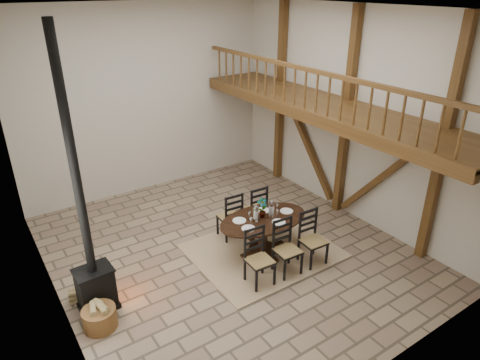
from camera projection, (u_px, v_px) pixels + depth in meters
ground at (228, 250)px, 9.50m from camera, size 8.00×8.00×0.00m
room_shell at (275, 110)px, 8.82m from camera, size 7.02×8.02×5.01m
rug at (263, 250)px, 9.46m from camera, size 3.00×2.50×0.02m
dining_table at (266, 236)px, 9.18m from camera, size 2.08×2.31×1.29m
wood_stove at (90, 257)px, 7.35m from camera, size 0.68×0.53×5.00m
log_basket at (100, 317)px, 7.31m from camera, size 0.58×0.58×0.48m
log_stack at (77, 296)px, 7.91m from camera, size 0.32×0.25×0.29m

